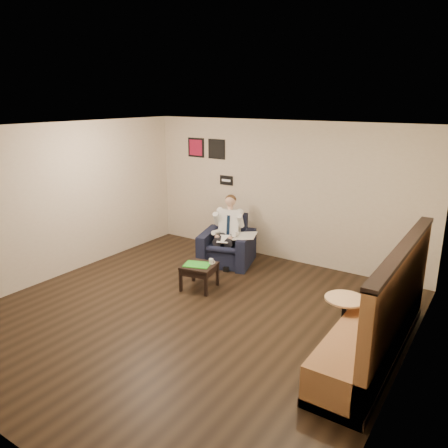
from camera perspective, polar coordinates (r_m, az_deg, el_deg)
The scene contains 18 objects.
ground at distance 6.86m, azimuth -4.40°, elevation -11.74°, with size 6.00×6.00×0.00m, color black.
wall_back at distance 8.80m, azimuth 7.48°, elevation 4.20°, with size 6.00×0.02×2.80m, color beige.
wall_left at distance 8.46m, azimuth -20.90°, elevation 2.78°, with size 0.02×6.00×2.80m, color beige.
wall_right at distance 5.14m, azimuth 22.84°, elevation -5.73°, with size 0.02×6.00×2.80m, color beige.
ceiling at distance 6.08m, azimuth -4.98°, elevation 12.29°, with size 6.00×6.00×0.02m, color white.
seating_sign at distance 9.40m, azimuth 0.31°, elevation 5.72°, with size 0.32×0.02×0.20m, color black.
art_print_left at distance 9.77m, azimuth -3.67°, elevation 9.94°, with size 0.42×0.03×0.42m, color #A61437.
art_print_right at distance 9.45m, azimuth -0.97°, elevation 9.76°, with size 0.42×0.03×0.42m, color black.
armchair at distance 8.68m, azimuth 0.39°, elevation -2.19°, with size 0.98×0.98×0.95m, color black.
seated_man at distance 8.51m, azimuth 0.16°, elevation -1.32°, with size 0.62×0.92×1.29m, color white, non-canonical shape.
lap_papers at distance 8.44m, azimuth -0.04°, elevation -1.96°, with size 0.22×0.31×0.01m, color white.
newspaper at distance 8.43m, azimuth 2.78°, elevation -1.54°, with size 0.41×0.51×0.01m, color silver.
side_table at distance 7.64m, azimuth -3.24°, elevation -6.86°, with size 0.54×0.54×0.44m, color black.
green_folder at distance 7.55m, azimuth -3.53°, elevation -5.31°, with size 0.44×0.31×0.01m, color green.
coffee_mug at distance 7.57m, azimuth -1.68°, elevation -4.90°, with size 0.08×0.08×0.09m, color white.
smartphone at distance 7.67m, azimuth -2.43°, elevation -4.96°, with size 0.14×0.07×0.01m, color black.
banquette at distance 5.88m, azimuth 19.13°, elevation -9.37°, with size 0.71×2.96×1.52m, color #8F5E37.
cafe_table at distance 6.20m, azimuth 15.31°, elevation -12.06°, with size 0.53×0.53×0.66m, color tan.
Camera 1 is at (3.77, -4.75, 3.21)m, focal length 35.00 mm.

